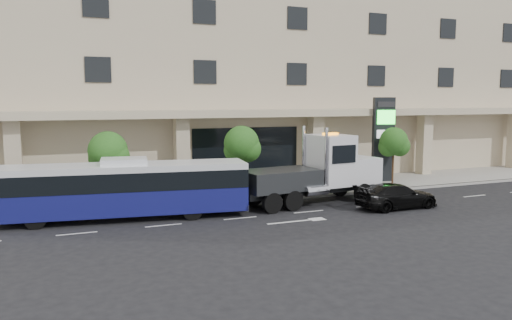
{
  "coord_description": "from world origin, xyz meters",
  "views": [
    {
      "loc": [
        -12.81,
        -25.26,
        6.09
      ],
      "look_at": [
        -1.68,
        2.0,
        2.55
      ],
      "focal_mm": 35.0,
      "sensor_mm": 36.0,
      "label": 1
    }
  ],
  "objects_px": {
    "city_bus": "(125,188)",
    "tow_truck": "(318,172)",
    "black_sedan": "(397,196)",
    "signage_pylon": "(383,139)"
  },
  "relations": [
    {
      "from": "city_bus",
      "to": "tow_truck",
      "type": "xyz_separation_m",
      "value": [
        11.14,
        -0.21,
        0.27
      ]
    },
    {
      "from": "city_bus",
      "to": "tow_truck",
      "type": "bearing_deg",
      "value": 6.8
    },
    {
      "from": "black_sedan",
      "to": "signage_pylon",
      "type": "distance_m",
      "value": 9.25
    },
    {
      "from": "city_bus",
      "to": "black_sedan",
      "type": "distance_m",
      "value": 14.95
    },
    {
      "from": "tow_truck",
      "to": "black_sedan",
      "type": "distance_m",
      "value": 4.69
    },
    {
      "from": "city_bus",
      "to": "black_sedan",
      "type": "relative_size",
      "value": 2.6
    },
    {
      "from": "black_sedan",
      "to": "signage_pylon",
      "type": "relative_size",
      "value": 0.79
    },
    {
      "from": "city_bus",
      "to": "tow_truck",
      "type": "distance_m",
      "value": 11.15
    },
    {
      "from": "tow_truck",
      "to": "black_sedan",
      "type": "relative_size",
      "value": 2.06
    },
    {
      "from": "city_bus",
      "to": "signage_pylon",
      "type": "distance_m",
      "value": 19.75
    }
  ]
}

